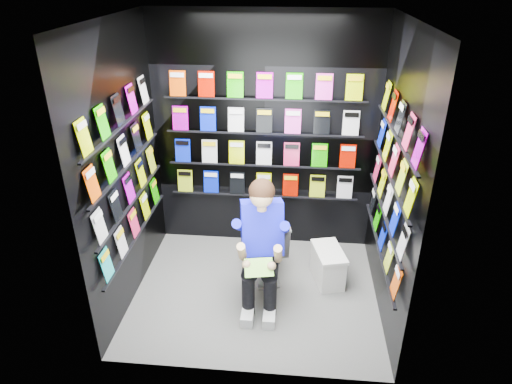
{
  "coord_description": "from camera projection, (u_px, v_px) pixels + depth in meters",
  "views": [
    {
      "loc": [
        0.35,
        -3.63,
        2.97
      ],
      "look_at": [
        -0.01,
        0.15,
        1.06
      ],
      "focal_mm": 32.0,
      "sensor_mm": 36.0,
      "label": 1
    }
  ],
  "objects": [
    {
      "name": "reader",
      "position": [
        262.0,
        228.0,
        4.22
      ],
      "size": [
        0.66,
        0.85,
        1.41
      ],
      "primitive_type": null,
      "rotation": [
        0.0,
        0.0,
        0.19
      ],
      "color": "#1C1DD1",
      "rests_on": "toilet"
    },
    {
      "name": "comics_back",
      "position": [
        264.0,
        137.0,
        4.87
      ],
      "size": [
        2.1,
        0.06,
        1.37
      ],
      "primitive_type": null,
      "color": "#D12357",
      "rests_on": "wall_back"
    },
    {
      "name": "wall_back",
      "position": [
        264.0,
        137.0,
        4.9
      ],
      "size": [
        2.4,
        0.04,
        2.6
      ],
      "primitive_type": "cube",
      "color": "black",
      "rests_on": "floor"
    },
    {
      "name": "toilet",
      "position": [
        265.0,
        242.0,
        4.75
      ],
      "size": [
        0.55,
        0.82,
        0.73
      ],
      "primitive_type": "imported",
      "rotation": [
        0.0,
        0.0,
        3.33
      ],
      "color": "silver",
      "rests_on": "floor"
    },
    {
      "name": "longbox",
      "position": [
        328.0,
        267.0,
        4.71
      ],
      "size": [
        0.35,
        0.49,
        0.33
      ],
      "primitive_type": "cube",
      "rotation": [
        0.0,
        0.0,
        0.24
      ],
      "color": "silver",
      "rests_on": "floor"
    },
    {
      "name": "comics_right",
      "position": [
        391.0,
        180.0,
        3.91
      ],
      "size": [
        0.06,
        1.7,
        1.37
      ],
      "primitive_type": null,
      "color": "#D12357",
      "rests_on": "wall_right"
    },
    {
      "name": "floor",
      "position": [
        256.0,
        292.0,
        4.6
      ],
      "size": [
        2.4,
        2.4,
        0.0
      ],
      "primitive_type": "plane",
      "color": "slate",
      "rests_on": "ground"
    },
    {
      "name": "held_comic",
      "position": [
        259.0,
        268.0,
        4.0
      ],
      "size": [
        0.28,
        0.19,
        0.11
      ],
      "primitive_type": "cube",
      "rotation": [
        -0.96,
        0.0,
        0.19
      ],
      "color": "green",
      "rests_on": "reader"
    },
    {
      "name": "ceiling",
      "position": [
        255.0,
        18.0,
        3.43
      ],
      "size": [
        2.4,
        2.4,
        0.0
      ],
      "primitive_type": "plane",
      "color": "white",
      "rests_on": "floor"
    },
    {
      "name": "wall_left",
      "position": [
        123.0,
        170.0,
        4.11
      ],
      "size": [
        0.04,
        2.0,
        2.6
      ],
      "primitive_type": "cube",
      "color": "black",
      "rests_on": "floor"
    },
    {
      "name": "wall_front",
      "position": [
        242.0,
        236.0,
        3.12
      ],
      "size": [
        2.4,
        0.04,
        2.6
      ],
      "primitive_type": "cube",
      "color": "black",
      "rests_on": "floor"
    },
    {
      "name": "longbox_lid",
      "position": [
        329.0,
        252.0,
        4.62
      ],
      "size": [
        0.37,
        0.52,
        0.03
      ],
      "primitive_type": "cube",
      "rotation": [
        0.0,
        0.0,
        0.24
      ],
      "color": "silver",
      "rests_on": "longbox"
    },
    {
      "name": "wall_right",
      "position": [
        395.0,
        181.0,
        3.91
      ],
      "size": [
        0.04,
        2.0,
        2.6
      ],
      "primitive_type": "cube",
      "color": "black",
      "rests_on": "floor"
    },
    {
      "name": "comics_left",
      "position": [
        126.0,
        170.0,
        4.11
      ],
      "size": [
        0.06,
        1.7,
        1.37
      ],
      "primitive_type": null,
      "color": "#D12357",
      "rests_on": "wall_left"
    }
  ]
}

